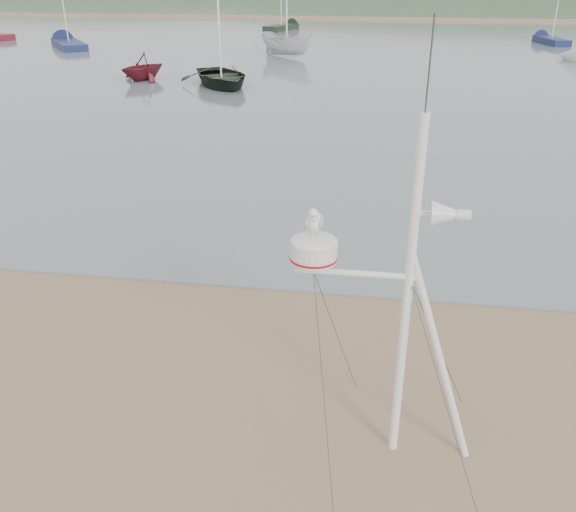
# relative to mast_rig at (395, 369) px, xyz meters

# --- Properties ---
(ground) EXTENTS (560.00, 560.00, 0.00)m
(ground) POSITION_rel_mast_rig_xyz_m (-4.23, 0.10, -1.31)
(ground) COLOR #81644A
(ground) RESTS_ON ground
(sandbar) EXTENTS (560.00, 7.00, 0.07)m
(sandbar) POSITION_rel_mast_rig_xyz_m (-4.23, 70.10, -1.24)
(sandbar) COLOR #81644A
(sandbar) RESTS_ON water
(hill_ridge) EXTENTS (620.00, 180.00, 80.00)m
(hill_ridge) POSITION_rel_mast_rig_xyz_m (14.29, 235.10, -21.01)
(hill_ridge) COLOR #203817
(hill_ridge) RESTS_ON ground
(mast_rig) EXTENTS (2.41, 2.57, 5.44)m
(mast_rig) POSITION_rel_mast_rig_xyz_m (0.00, 0.00, 0.00)
(mast_rig) COLOR white
(mast_rig) RESTS_ON ground
(boat_dark) EXTENTS (3.55, 2.76, 4.97)m
(boat_dark) POSITION_rel_mast_rig_xyz_m (-8.84, 25.54, 1.21)
(boat_dark) COLOR black
(boat_dark) RESTS_ON water
(boat_red) EXTENTS (2.82, 2.48, 2.79)m
(boat_red) POSITION_rel_mast_rig_xyz_m (-13.62, 26.75, 0.12)
(boat_red) COLOR maroon
(boat_red) RESTS_ON water
(boat_white) EXTENTS (2.34, 2.33, 4.43)m
(boat_white) POSITION_rel_mast_rig_xyz_m (-7.22, 37.36, 0.94)
(boat_white) COLOR silver
(boat_white) RESTS_ON water
(sailboat_dark_mid) EXTENTS (3.56, 6.05, 5.94)m
(sailboat_dark_mid) POSITION_rel_mast_rig_xyz_m (-10.17, 57.39, -1.01)
(sailboat_dark_mid) COLOR black
(sailboat_dark_mid) RESTS_ON ground
(sailboat_blue_near) EXTENTS (5.86, 6.95, 7.30)m
(sailboat_blue_near) POSITION_rel_mast_rig_xyz_m (-25.68, 41.19, -1.01)
(sailboat_blue_near) COLOR #141E48
(sailboat_blue_near) RESTS_ON ground
(sailboat_blue_far) EXTENTS (2.52, 5.71, 5.57)m
(sailboat_blue_far) POSITION_rel_mast_rig_xyz_m (12.43, 49.29, -1.01)
(sailboat_blue_far) COLOR #141E48
(sailboat_blue_far) RESTS_ON ground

